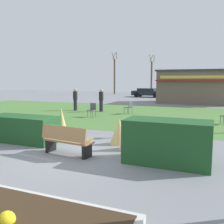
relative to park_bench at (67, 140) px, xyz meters
name	(u,v)px	position (x,y,z in m)	size (l,w,h in m)	color
ground_plane	(68,154)	(0.01, 0.07, -0.48)	(80.00, 80.00, 0.00)	slate
lawn_patch	(147,115)	(0.01, 9.99, -0.48)	(36.00, 12.00, 0.01)	#4C7A38
flower_bed	(1,217)	(1.06, -3.70, -0.39)	(4.43, 1.82, 0.33)	beige
park_bench	(67,140)	(0.00, 0.00, 0.00)	(1.75, 0.72, 0.95)	#9E7547
hedge_left	(23,129)	(-2.54, 0.89, 0.02)	(2.78, 1.10, 0.99)	#1E4C23
hedge_right	(167,142)	(3.08, 0.40, 0.15)	(2.40, 1.10, 1.25)	#1E4C23
ornamental_grass_behind_left	(62,123)	(-1.47, 1.95, 0.14)	(0.57, 0.57, 1.24)	tan
ornamental_grass_behind_right	(128,134)	(1.60, 1.36, 0.05)	(0.66, 0.66, 1.05)	tan
ornamental_grass_behind_center	(119,131)	(1.04, 1.93, 0.00)	(0.69, 0.69, 0.96)	tan
food_kiosk	(198,87)	(2.50, 20.32, 1.20)	(7.98, 4.15, 3.35)	#6B5B4C
cafe_chair_west	(92,109)	(-2.99, 7.69, 0.05)	(0.49, 0.49, 0.89)	#4C5156
cafe_chair_east	(129,106)	(-1.28, 9.98, 0.05)	(0.56, 0.56, 0.89)	#4C5156
person_strolling	(75,99)	(-5.80, 10.36, 0.38)	(0.34, 0.34, 1.69)	#23232D
person_standing	(101,100)	(-3.65, 10.46, 0.38)	(0.34, 0.34, 1.69)	#23232D
parked_car_west_slot	(147,92)	(-4.50, 27.36, 0.16)	(4.24, 2.13, 1.20)	black
parked_car_center_slot	(190,93)	(1.05, 27.36, 0.16)	(4.29, 2.22, 1.20)	navy
tree_left_bg	(115,75)	(-11.61, 32.94, 2.57)	(0.91, 0.96, 6.84)	brown
tree_right_bg	(152,77)	(-5.69, 34.33, 2.32)	(0.91, 0.96, 6.33)	brown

